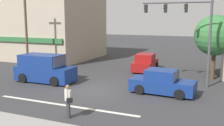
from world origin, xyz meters
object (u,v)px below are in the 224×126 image
object	(u,v)px
utility_pole_near_left	(26,28)
traffic_light_mast	(191,26)
street_tree	(215,36)
sedan_parked_curbside	(162,83)
pedestrian_foreground_with_bag	(68,99)
van_crossing_center	(44,69)
sedan_crossing_rightbound	(145,63)

from	to	relation	value
utility_pole_near_left	traffic_light_mast	xyz separation A→B (m)	(14.59, 0.15, 0.33)
street_tree	utility_pole_near_left	xyz separation A→B (m)	(-16.12, -3.00, 0.46)
sedan_parked_curbside	pedestrian_foreground_with_bag	distance (m)	6.87
van_crossing_center	sedan_parked_curbside	distance (m)	9.09
sedan_parked_curbside	pedestrian_foreground_with_bag	world-z (taller)	pedestrian_foreground_with_bag
street_tree	sedan_parked_curbside	size ratio (longest dim) A/B	1.22
traffic_light_mast	sedan_crossing_rightbound	bearing A→B (deg)	136.61
sedan_parked_curbside	sedan_crossing_rightbound	bearing A→B (deg)	114.12
sedan_crossing_rightbound	van_crossing_center	bearing A→B (deg)	-128.55
utility_pole_near_left	sedan_parked_curbside	distance (m)	13.97
traffic_light_mast	van_crossing_center	distance (m)	11.34
utility_pole_near_left	pedestrian_foreground_with_bag	xyz separation A→B (m)	(10.02, -8.75, -3.02)
utility_pole_near_left	sedan_crossing_rightbound	world-z (taller)	utility_pole_near_left
street_tree	van_crossing_center	distance (m)	13.58
sedan_parked_curbside	utility_pole_near_left	bearing A→B (deg)	168.44
street_tree	van_crossing_center	bearing A→B (deg)	-153.04
pedestrian_foreground_with_bag	van_crossing_center	bearing A→B (deg)	135.46
utility_pole_near_left	street_tree	bearing A→B (deg)	10.55
sedan_crossing_rightbound	pedestrian_foreground_with_bag	distance (m)	13.12
traffic_light_mast	van_crossing_center	world-z (taller)	traffic_light_mast
utility_pole_near_left	sedan_crossing_rightbound	xyz separation A→B (m)	(10.14, 4.36, -3.26)
street_tree	pedestrian_foreground_with_bag	world-z (taller)	street_tree
street_tree	traffic_light_mast	distance (m)	3.33
van_crossing_center	sedan_parked_curbside	xyz separation A→B (m)	(9.08, 0.33, -0.29)
van_crossing_center	sedan_crossing_rightbound	size ratio (longest dim) A/B	1.11
utility_pole_near_left	sedan_parked_curbside	xyz separation A→B (m)	(13.31, -2.72, -3.26)
traffic_light_mast	sedan_crossing_rightbound	xyz separation A→B (m)	(-4.45, 4.21, -3.59)
van_crossing_center	sedan_parked_curbside	bearing A→B (deg)	2.06
street_tree	pedestrian_foreground_with_bag	size ratio (longest dim) A/B	3.07
utility_pole_near_left	van_crossing_center	size ratio (longest dim) A/B	1.65
street_tree	sedan_crossing_rightbound	xyz separation A→B (m)	(-5.99, 1.36, -2.80)
sedan_crossing_rightbound	pedestrian_foreground_with_bag	bearing A→B (deg)	-90.49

